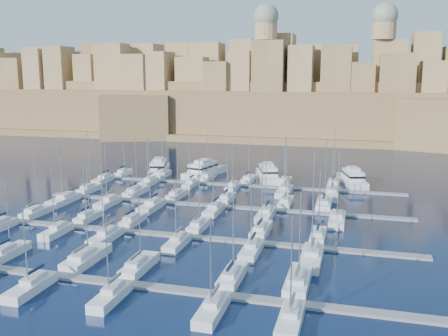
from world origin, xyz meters
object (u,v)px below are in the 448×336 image
(sailboat_4, at_px, (232,276))
(motor_yacht_c, at_px, (268,174))
(motor_yacht_a, at_px, (159,168))
(motor_yacht_d, at_px, (353,179))
(sailboat_2, at_px, (86,258))
(motor_yacht_b, at_px, (204,170))

(sailboat_4, bearing_deg, motor_yacht_c, 96.20)
(motor_yacht_a, xyz_separation_m, motor_yacht_c, (32.68, 0.21, 0.00))
(sailboat_4, height_order, motor_yacht_d, sailboat_4)
(sailboat_2, height_order, motor_yacht_c, sailboat_2)
(motor_yacht_c, bearing_deg, sailboat_4, -83.80)
(motor_yacht_b, height_order, motor_yacht_c, same)
(sailboat_2, height_order, motor_yacht_d, sailboat_2)
(sailboat_4, relative_size, motor_yacht_a, 0.90)
(sailboat_2, bearing_deg, motor_yacht_d, 60.06)
(motor_yacht_a, bearing_deg, motor_yacht_b, 2.96)
(sailboat_2, relative_size, motor_yacht_a, 0.95)
(motor_yacht_b, bearing_deg, motor_yacht_a, -177.04)
(sailboat_2, distance_m, motor_yacht_c, 71.09)
(sailboat_4, distance_m, motor_yacht_c, 70.48)
(motor_yacht_d, bearing_deg, sailboat_4, -102.57)
(motor_yacht_b, bearing_deg, sailboat_4, -69.44)
(sailboat_4, relative_size, motor_yacht_c, 0.87)
(sailboat_4, bearing_deg, motor_yacht_d, 77.43)
(motor_yacht_a, bearing_deg, sailboat_2, -76.74)
(sailboat_2, height_order, motor_yacht_b, sailboat_2)
(motor_yacht_b, bearing_deg, sailboat_2, -88.01)
(sailboat_4, bearing_deg, sailboat_2, 177.83)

